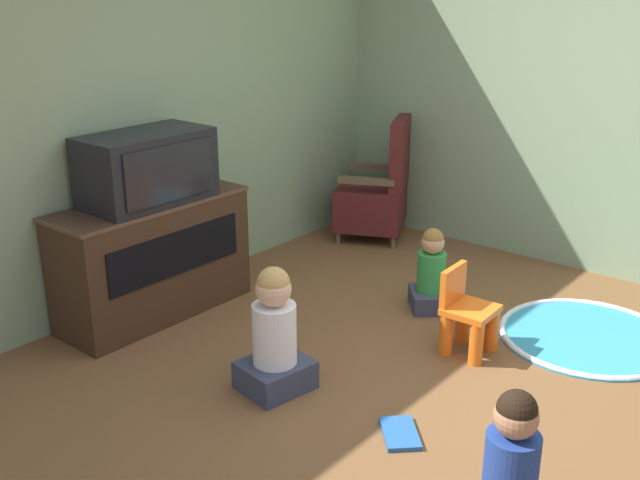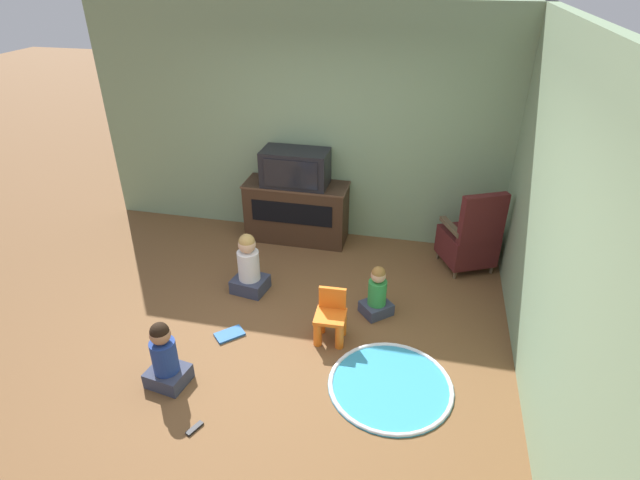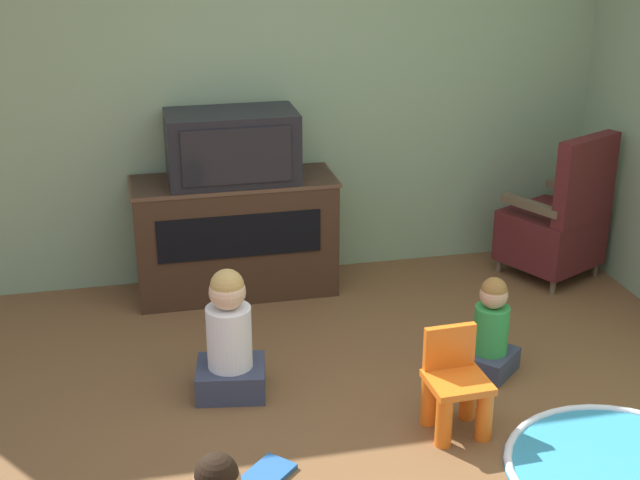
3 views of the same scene
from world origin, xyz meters
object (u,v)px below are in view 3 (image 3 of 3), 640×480
at_px(tv_cabinet, 235,234).
at_px(child_watching_left, 229,341).
at_px(television, 232,147).
at_px(black_armchair, 557,224).
at_px(book, 266,475).
at_px(yellow_kid_chair, 456,390).
at_px(child_watching_right, 491,332).

relative_size(tv_cabinet, child_watching_left, 1.85).
distance_m(tv_cabinet, television, 0.59).
distance_m(black_armchair, book, 2.89).
bearing_deg(book, black_armchair, -6.56).
xyz_separation_m(tv_cabinet, television, (0.00, -0.01, 0.59)).
bearing_deg(tv_cabinet, yellow_kid_chair, -65.79).
xyz_separation_m(television, child_watching_left, (-0.20, -1.23, -0.68)).
bearing_deg(child_watching_right, yellow_kid_chair, -170.42).
distance_m(child_watching_right, book, 1.51).
relative_size(yellow_kid_chair, book, 1.67).
bearing_deg(book, child_watching_right, -18.12).
relative_size(tv_cabinet, child_watching_right, 2.30).
bearing_deg(yellow_kid_chair, child_watching_right, 49.05).
bearing_deg(television, black_armchair, -6.29).
bearing_deg(book, child_watching_left, 49.85).
height_order(black_armchair, yellow_kid_chair, black_armchair).
height_order(tv_cabinet, child_watching_left, tv_cabinet).
distance_m(black_armchair, child_watching_left, 2.53).
xyz_separation_m(child_watching_left, book, (0.06, -0.76, -0.29)).
distance_m(child_watching_left, book, 0.82).
distance_m(yellow_kid_chair, child_watching_left, 1.17).
relative_size(tv_cabinet, black_armchair, 1.27).
distance_m(television, book, 2.22).
bearing_deg(child_watching_right, black_armchair, 8.04).
bearing_deg(child_watching_right, book, 164.42).
bearing_deg(child_watching_left, book, -76.58).
height_order(television, black_armchair, television).
bearing_deg(book, yellow_kid_chair, -33.48).
bearing_deg(television, tv_cabinet, 90.00).
distance_m(yellow_kid_chair, book, 1.00).
bearing_deg(yellow_kid_chair, book, -171.48).
bearing_deg(black_armchair, television, -32.28).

